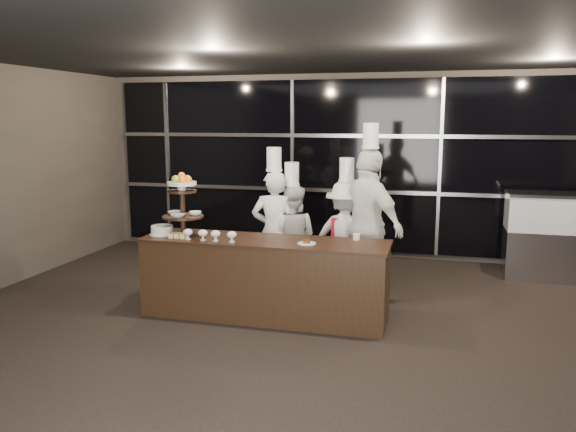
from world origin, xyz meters
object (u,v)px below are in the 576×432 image
(layer_cake, at_px, (162,230))
(chef_d, at_px, (368,225))
(chef_c, at_px, (346,237))
(chef_a, at_px, (274,230))
(buffet_counter, at_px, (265,278))
(display_case, at_px, (558,232))
(chef_b, at_px, (292,237))
(display_stand, at_px, (182,200))

(layer_cake, bearing_deg, chef_d, 21.57)
(chef_c, bearing_deg, chef_a, -168.82)
(buffet_counter, distance_m, display_case, 4.40)
(buffet_counter, xyz_separation_m, layer_cake, (-1.25, -0.05, 0.51))
(display_case, xyz_separation_m, chef_b, (-3.53, -1.46, 0.04))
(display_stand, xyz_separation_m, chef_b, (1.04, 1.11, -0.61))
(display_stand, distance_m, layer_cake, 0.45)
(display_case, relative_size, chef_d, 0.64)
(buffet_counter, xyz_separation_m, chef_d, (1.08, 0.87, 0.51))
(display_case, bearing_deg, layer_cake, -151.52)
(layer_cake, relative_size, display_case, 0.21)
(layer_cake, bearing_deg, chef_a, 43.17)
(display_stand, xyz_separation_m, chef_d, (2.08, 0.87, -0.36))
(chef_d, bearing_deg, chef_c, 139.29)
(display_case, bearing_deg, chef_c, -153.35)
(chef_c, bearing_deg, buffet_counter, -123.20)
(chef_a, bearing_deg, buffet_counter, -80.46)
(display_case, bearing_deg, chef_a, -156.87)
(chef_a, bearing_deg, layer_cake, -136.83)
(chef_a, bearing_deg, chef_c, 11.18)
(layer_cake, relative_size, chef_a, 0.16)
(chef_d, bearing_deg, chef_b, 167.32)
(buffet_counter, relative_size, chef_c, 1.59)
(display_stand, xyz_separation_m, chef_c, (1.75, 1.15, -0.58))
(buffet_counter, bearing_deg, chef_a, 99.54)
(chef_c, relative_size, chef_d, 0.80)
(display_case, distance_m, chef_c, 3.15)
(layer_cake, distance_m, chef_c, 2.35)
(buffet_counter, relative_size, chef_b, 1.65)
(chef_b, height_order, chef_d, chef_d)
(chef_b, bearing_deg, chef_c, 3.67)
(chef_b, bearing_deg, display_case, 22.45)
(layer_cake, bearing_deg, chef_b, 41.90)
(display_stand, xyz_separation_m, chef_a, (0.84, 0.97, -0.50))
(buffet_counter, distance_m, chef_a, 1.05)
(display_stand, xyz_separation_m, display_case, (4.57, 2.56, -0.65))
(display_stand, distance_m, chef_c, 2.18)
(layer_cake, distance_m, chef_a, 1.50)
(chef_b, bearing_deg, buffet_counter, -91.93)
(display_stand, height_order, display_case, display_stand)
(buffet_counter, distance_m, layer_cake, 1.35)
(chef_a, xyz_separation_m, chef_c, (0.92, 0.18, -0.08))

